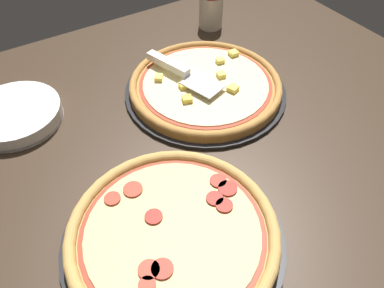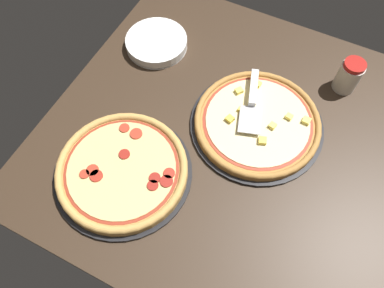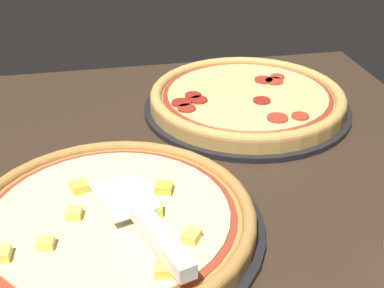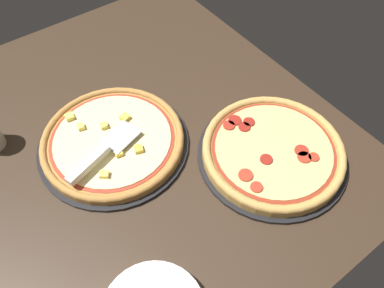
{
  "view_description": "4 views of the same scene",
  "coord_description": "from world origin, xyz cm",
  "px_view_note": "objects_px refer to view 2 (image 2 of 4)",
  "views": [
    {
      "loc": [
        42.58,
        55.24,
        59.88
      ],
      "look_at": [
        13.96,
        9.75,
        3.0
      ],
      "focal_mm": 35.0,
      "sensor_mm": 36.0,
      "label": 1
    },
    {
      "loc": [
        -9.36,
        56.3,
        97.11
      ],
      "look_at": [
        13.96,
        9.75,
        3.0
      ],
      "focal_mm": 35.0,
      "sensor_mm": 36.0,
      "label": 2
    },
    {
      "loc": [
        -0.61,
        -62.67,
        45.1
      ],
      "look_at": [
        13.96,
        9.75,
        3.0
      ],
      "focal_mm": 50.0,
      "sensor_mm": 36.0,
      "label": 3
    },
    {
      "loc": [
        61.37,
        -24.93,
        80.88
      ],
      "look_at": [
        13.96,
        9.75,
        3.0
      ],
      "focal_mm": 35.0,
      "sensor_mm": 36.0,
      "label": 4
    }
  ],
  "objects_px": {
    "serving_spatula": "(253,94)",
    "pizza_front": "(257,122)",
    "pizza_back": "(122,170)",
    "plate_stack": "(157,43)",
    "parmesan_shaker": "(349,76)"
  },
  "relations": [
    {
      "from": "serving_spatula",
      "to": "pizza_front",
      "type": "bearing_deg",
      "value": 123.82
    },
    {
      "from": "pizza_front",
      "to": "pizza_back",
      "type": "bearing_deg",
      "value": 48.91
    },
    {
      "from": "pizza_back",
      "to": "plate_stack",
      "type": "distance_m",
      "value": 0.49
    },
    {
      "from": "serving_spatula",
      "to": "parmesan_shaker",
      "type": "xyz_separation_m",
      "value": [
        -0.24,
        -0.2,
        0.0
      ]
    },
    {
      "from": "pizza_front",
      "to": "parmesan_shaker",
      "type": "distance_m",
      "value": 0.33
    },
    {
      "from": "plate_stack",
      "to": "parmesan_shaker",
      "type": "relative_size",
      "value": 1.87
    },
    {
      "from": "pizza_front",
      "to": "pizza_back",
      "type": "xyz_separation_m",
      "value": [
        0.28,
        0.32,
        0.0
      ]
    },
    {
      "from": "pizza_back",
      "to": "plate_stack",
      "type": "xyz_separation_m",
      "value": [
        0.15,
        -0.47,
        -0.01
      ]
    },
    {
      "from": "pizza_front",
      "to": "plate_stack",
      "type": "height_order",
      "value": "pizza_front"
    },
    {
      "from": "serving_spatula",
      "to": "plate_stack",
      "type": "xyz_separation_m",
      "value": [
        0.38,
        -0.08,
        -0.03
      ]
    },
    {
      "from": "plate_stack",
      "to": "parmesan_shaker",
      "type": "height_order",
      "value": "parmesan_shaker"
    },
    {
      "from": "plate_stack",
      "to": "parmesan_shaker",
      "type": "xyz_separation_m",
      "value": [
        -0.62,
        -0.12,
        0.04
      ]
    },
    {
      "from": "pizza_back",
      "to": "serving_spatula",
      "type": "distance_m",
      "value": 0.45
    },
    {
      "from": "parmesan_shaker",
      "to": "plate_stack",
      "type": "bearing_deg",
      "value": 10.64
    },
    {
      "from": "pizza_back",
      "to": "parmesan_shaker",
      "type": "relative_size",
      "value": 3.28
    }
  ]
}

